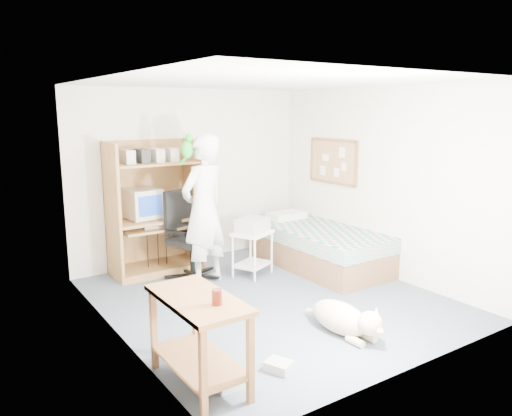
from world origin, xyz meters
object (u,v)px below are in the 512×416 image
at_px(side_desk, 199,327).
at_px(dog, 344,318).
at_px(office_chair, 189,247).
at_px(bed, 319,247).
at_px(printer_cart, 252,246).
at_px(computer_hutch, 154,213).
at_px(person, 204,210).

distance_m(side_desk, dog, 1.65).
relative_size(office_chair, dog, 1.12).
height_order(bed, dog, bed).
height_order(side_desk, printer_cart, side_desk).
distance_m(computer_hutch, side_desk, 3.08).
distance_m(dog, printer_cart, 2.05).
bearing_deg(side_desk, bed, 32.50).
distance_m(bed, side_desk, 3.39).
height_order(computer_hutch, printer_cart, computer_hutch).
bearing_deg(computer_hutch, bed, -29.29).
bearing_deg(person, office_chair, -96.16).
bearing_deg(office_chair, side_desk, -133.56).
xyz_separation_m(office_chair, printer_cart, (0.75, -0.40, -0.01)).
bearing_deg(person, computer_hutch, -86.20).
bearing_deg(bed, computer_hutch, 150.71).
relative_size(bed, office_chair, 1.75).
bearing_deg(bed, printer_cart, 167.07).
xyz_separation_m(computer_hutch, bed, (2.00, -1.12, -0.53)).
bearing_deg(computer_hutch, printer_cart, -41.46).
distance_m(side_desk, office_chair, 2.69).
xyz_separation_m(bed, printer_cart, (-0.99, 0.23, 0.11)).
height_order(office_chair, person, person).
distance_m(computer_hutch, office_chair, 0.70).
bearing_deg(dog, side_desk, 177.84).
relative_size(computer_hutch, person, 0.94).
xyz_separation_m(side_desk, dog, (1.62, 0.02, -0.33)).
relative_size(bed, person, 1.06).
height_order(computer_hutch, office_chair, computer_hutch).
bearing_deg(printer_cart, office_chair, 126.96).
bearing_deg(person, printer_cart, 153.30).
distance_m(computer_hutch, bed, 2.35).
xyz_separation_m(office_chair, dog, (0.50, -2.42, -0.24)).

